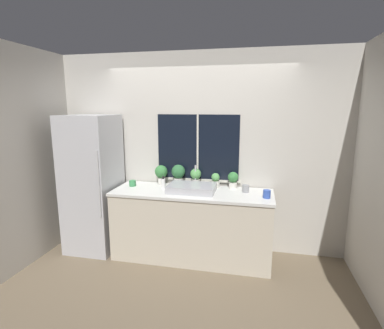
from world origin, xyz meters
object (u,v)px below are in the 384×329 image
(potted_plant_center, at_px, (196,176))
(potted_plant_far_right, at_px, (233,179))
(soap_bottle, at_px, (163,184))
(sink, at_px, (192,188))
(mug_blue, at_px, (267,194))
(potted_plant_far_left, at_px, (161,173))
(mug_green, at_px, (133,183))
(refrigerator, at_px, (93,184))
(potted_plant_left, at_px, (178,173))
(potted_plant_right, at_px, (215,180))
(mug_grey, at_px, (246,189))

(potted_plant_center, height_order, potted_plant_far_right, potted_plant_center)
(potted_plant_center, relative_size, soap_bottle, 1.39)
(sink, height_order, potted_plant_far_right, sink)
(mug_blue, bearing_deg, potted_plant_far_left, 166.00)
(soap_bottle, height_order, mug_green, soap_bottle)
(refrigerator, relative_size, potted_plant_far_left, 6.97)
(potted_plant_center, xyz_separation_m, mug_green, (-0.84, -0.19, -0.10))
(potted_plant_far_left, relative_size, potted_plant_far_right, 1.21)
(potted_plant_left, relative_size, potted_plant_right, 1.47)
(potted_plant_center, bearing_deg, soap_bottle, -147.77)
(potted_plant_left, xyz_separation_m, soap_bottle, (-0.14, -0.24, -0.09))
(potted_plant_left, distance_m, mug_blue, 1.24)
(potted_plant_center, bearing_deg, mug_grey, -12.84)
(potted_plant_right, bearing_deg, potted_plant_center, 180.00)
(sink, height_order, potted_plant_right, sink)
(sink, distance_m, mug_grey, 0.68)
(potted_plant_center, height_order, mug_blue, potted_plant_center)
(potted_plant_far_right, bearing_deg, potted_plant_right, 180.00)
(mug_grey, bearing_deg, mug_blue, -38.04)
(soap_bottle, bearing_deg, sink, -4.03)
(sink, height_order, soap_bottle, sink)
(refrigerator, xyz_separation_m, mug_green, (0.55, 0.09, 0.01))
(potted_plant_left, distance_m, potted_plant_far_right, 0.75)
(soap_bottle, xyz_separation_m, mug_grey, (1.06, 0.09, -0.03))
(refrigerator, relative_size, mug_blue, 19.25)
(potted_plant_center, relative_size, mug_blue, 2.51)
(potted_plant_far_left, distance_m, soap_bottle, 0.28)
(mug_green, bearing_deg, mug_grey, 1.17)
(potted_plant_far_left, height_order, mug_blue, potted_plant_far_left)
(potted_plant_far_left, height_order, potted_plant_left, potted_plant_left)
(potted_plant_far_right, relative_size, mug_green, 2.42)
(potted_plant_far_left, distance_m, mug_grey, 1.19)
(potted_plant_right, xyz_separation_m, mug_grey, (0.41, -0.15, -0.05))
(sink, xyz_separation_m, potted_plant_right, (0.27, 0.27, 0.05))
(potted_plant_left, distance_m, soap_bottle, 0.30)
(sink, distance_m, soap_bottle, 0.39)
(mug_green, bearing_deg, potted_plant_right, 9.46)
(refrigerator, relative_size, potted_plant_left, 6.52)
(potted_plant_left, height_order, mug_green, potted_plant_left)
(potted_plant_far_left, relative_size, potted_plant_center, 1.10)
(refrigerator, distance_m, potted_plant_far_left, 0.95)
(refrigerator, relative_size, mug_grey, 20.16)
(sink, height_order, potted_plant_left, sink)
(mug_grey, bearing_deg, potted_plant_right, 159.21)
(mug_grey, bearing_deg, potted_plant_far_left, 172.48)
(potted_plant_right, xyz_separation_m, potted_plant_far_right, (0.23, 0.00, 0.03))
(soap_bottle, bearing_deg, potted_plant_center, 32.23)
(potted_plant_right, distance_m, soap_bottle, 0.70)
(potted_plant_left, bearing_deg, potted_plant_far_left, 180.00)
(potted_plant_far_right, bearing_deg, sink, -151.60)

